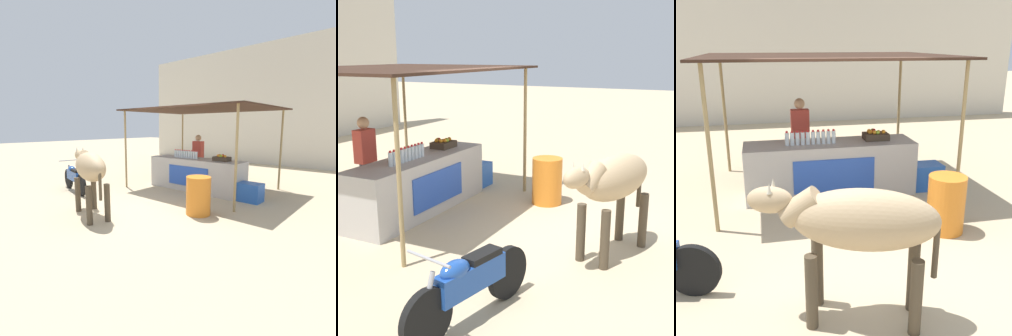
# 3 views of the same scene
# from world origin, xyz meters

# --- Properties ---
(ground_plane) EXTENTS (60.00, 60.00, 0.00)m
(ground_plane) POSITION_xyz_m (0.00, 0.00, 0.00)
(ground_plane) COLOR tan
(building_wall_far) EXTENTS (16.00, 0.50, 5.99)m
(building_wall_far) POSITION_xyz_m (0.00, 9.31, 3.00)
(building_wall_far) COLOR beige
(building_wall_far) RESTS_ON ground
(stall_counter) EXTENTS (3.00, 0.82, 0.96)m
(stall_counter) POSITION_xyz_m (0.00, 2.20, 0.48)
(stall_counter) COLOR #B2ADA8
(stall_counter) RESTS_ON ground
(stall_awning) EXTENTS (4.20, 3.20, 2.44)m
(stall_awning) POSITION_xyz_m (0.00, 2.50, 2.35)
(stall_awning) COLOR #382319
(stall_awning) RESTS_ON ground
(water_bottle_row) EXTENTS (0.88, 0.07, 0.25)m
(water_bottle_row) POSITION_xyz_m (-0.35, 2.15, 1.07)
(water_bottle_row) COLOR silver
(water_bottle_row) RESTS_ON stall_counter
(fruit_crate) EXTENTS (0.44, 0.32, 0.18)m
(fruit_crate) POSITION_xyz_m (0.85, 2.25, 1.03)
(fruit_crate) COLOR #3F3326
(fruit_crate) RESTS_ON stall_counter
(vendor_behind_counter) EXTENTS (0.34, 0.22, 1.65)m
(vendor_behind_counter) POSITION_xyz_m (-0.44, 2.95, 0.85)
(vendor_behind_counter) COLOR #383842
(vendor_behind_counter) RESTS_ON ground
(cooler_box) EXTENTS (0.60, 0.44, 0.48)m
(cooler_box) POSITION_xyz_m (1.79, 2.10, 0.24)
(cooler_box) COLOR blue
(cooler_box) RESTS_ON ground
(water_barrel) EXTENTS (0.54, 0.54, 0.84)m
(water_barrel) POSITION_xyz_m (1.37, 0.38, 0.42)
(water_barrel) COLOR orange
(water_barrel) RESTS_ON ground
(cow) EXTENTS (1.84, 0.92, 1.44)m
(cow) POSITION_xyz_m (-0.34, -1.20, 1.03)
(cow) COLOR tan
(cow) RESTS_ON ground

